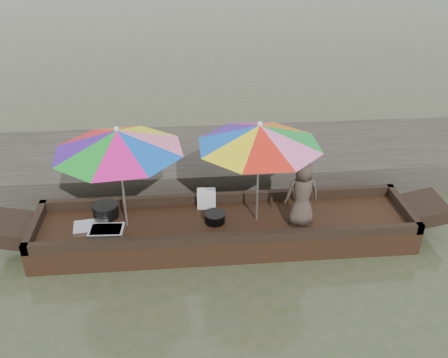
{
  "coord_description": "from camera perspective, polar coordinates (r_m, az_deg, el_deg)",
  "views": [
    {
      "loc": [
        -0.56,
        -6.11,
        4.42
      ],
      "look_at": [
        0.0,
        0.1,
        1.0
      ],
      "focal_mm": 40.0,
      "sensor_mm": 36.0,
      "label": 1
    }
  ],
  "objects": [
    {
      "name": "vendor",
      "position": [
        7.14,
        8.93,
        -1.64
      ],
      "size": [
        0.5,
        0.33,
        1.0
      ],
      "primitive_type": "imported",
      "rotation": [
        0.0,
        0.0,
        3.16
      ],
      "color": "#40352D",
      "rests_on": "boat_hull"
    },
    {
      "name": "water",
      "position": [
        7.56,
        0.07,
        -7.02
      ],
      "size": [
        80.0,
        80.0,
        0.0
      ],
      "primitive_type": "plane",
      "color": "#374323",
      "rests_on": "ground"
    },
    {
      "name": "supply_bag",
      "position": [
        7.66,
        -2.03,
        -2.23
      ],
      "size": [
        0.29,
        0.23,
        0.26
      ],
      "primitive_type": "cube",
      "rotation": [
        0.0,
        0.0,
        -0.05
      ],
      "color": "silver",
      "rests_on": "boat_hull"
    },
    {
      "name": "dock",
      "position": [
        9.32,
        -1.16,
        2.14
      ],
      "size": [
        22.0,
        2.2,
        0.5
      ],
      "primitive_type": "cube",
      "color": "#2D2B26",
      "rests_on": "ground"
    },
    {
      "name": "umbrella_stern",
      "position": [
        7.02,
        3.91,
        0.67
      ],
      "size": [
        2.3,
        2.3,
        1.55
      ],
      "primitive_type": null,
      "rotation": [
        0.0,
        0.0,
        0.39
      ],
      "color": "orange",
      "rests_on": "boat_hull"
    },
    {
      "name": "charcoal_grill",
      "position": [
        7.31,
        -1.05,
        -4.48
      ],
      "size": [
        0.29,
        0.29,
        0.14
      ],
      "primitive_type": "cylinder",
      "color": "black",
      "rests_on": "boat_hull"
    },
    {
      "name": "umbrella_bow",
      "position": [
        7.0,
        -11.58,
        0.0
      ],
      "size": [
        2.22,
        2.22,
        1.55
      ],
      "primitive_type": null,
      "rotation": [
        0.0,
        0.0,
        -0.28
      ],
      "color": "pink",
      "rests_on": "boat_hull"
    },
    {
      "name": "boat_hull",
      "position": [
        7.46,
        0.07,
        -5.93
      ],
      "size": [
        5.53,
        1.2,
        0.35
      ],
      "primitive_type": "cube",
      "color": "black",
      "rests_on": "water"
    },
    {
      "name": "tray_crayfish",
      "position": [
        7.25,
        -13.29,
        -5.88
      ],
      "size": [
        0.5,
        0.36,
        0.09
      ],
      "primitive_type": "cube",
      "rotation": [
        0.0,
        0.0,
        -0.05
      ],
      "color": "silver",
      "rests_on": "boat_hull"
    },
    {
      "name": "cooking_pot",
      "position": [
        7.62,
        -13.35,
        -3.54
      ],
      "size": [
        0.37,
        0.37,
        0.2
      ],
      "primitive_type": "cylinder",
      "color": "black",
      "rests_on": "boat_hull"
    },
    {
      "name": "tray_scallop",
      "position": [
        7.43,
        -14.95,
        -5.33
      ],
      "size": [
        0.52,
        0.39,
        0.06
      ],
      "primitive_type": "cube",
      "rotation": [
        0.0,
        0.0,
        0.12
      ],
      "color": "silver",
      "rests_on": "boat_hull"
    }
  ]
}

